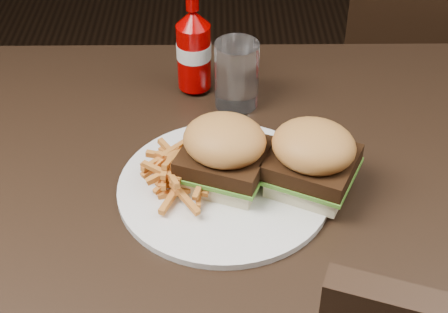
{
  "coord_description": "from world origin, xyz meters",
  "views": [
    {
      "loc": [
        0.04,
        -0.66,
        1.36
      ],
      "look_at": [
        0.04,
        0.03,
        0.8
      ],
      "focal_mm": 55.0,
      "sensor_mm": 36.0,
      "label": 1
    }
  ],
  "objects_px": {
    "ketchup_bottle": "(194,56)",
    "tumbler": "(237,75)",
    "plate": "(224,188)",
    "chair_far": "(416,111)",
    "dining_table": "(192,210)"
  },
  "relations": [
    {
      "from": "chair_far",
      "to": "tumbler",
      "type": "distance_m",
      "value": 0.72
    },
    {
      "from": "tumbler",
      "to": "plate",
      "type": "bearing_deg",
      "value": -96.02
    },
    {
      "from": "dining_table",
      "to": "tumbler",
      "type": "bearing_deg",
      "value": 73.47
    },
    {
      "from": "tumbler",
      "to": "dining_table",
      "type": "bearing_deg",
      "value": -106.53
    },
    {
      "from": "dining_table",
      "to": "tumbler",
      "type": "relative_size",
      "value": 11.52
    },
    {
      "from": "chair_far",
      "to": "tumbler",
      "type": "xyz_separation_m",
      "value": [
        -0.43,
        -0.43,
        0.38
      ]
    },
    {
      "from": "tumbler",
      "to": "chair_far",
      "type": "bearing_deg",
      "value": 44.77
    },
    {
      "from": "chair_far",
      "to": "plate",
      "type": "distance_m",
      "value": 0.84
    },
    {
      "from": "dining_table",
      "to": "chair_far",
      "type": "relative_size",
      "value": 3.23
    },
    {
      "from": "plate",
      "to": "tumbler",
      "type": "distance_m",
      "value": 0.21
    },
    {
      "from": "ketchup_bottle",
      "to": "tumbler",
      "type": "xyz_separation_m",
      "value": [
        0.06,
        -0.05,
        -0.01
      ]
    },
    {
      "from": "dining_table",
      "to": "ketchup_bottle",
      "type": "distance_m",
      "value": 0.27
    },
    {
      "from": "chair_far",
      "to": "ketchup_bottle",
      "type": "height_order",
      "value": "ketchup_bottle"
    },
    {
      "from": "dining_table",
      "to": "tumbler",
      "type": "height_order",
      "value": "tumbler"
    },
    {
      "from": "plate",
      "to": "ketchup_bottle",
      "type": "height_order",
      "value": "ketchup_bottle"
    }
  ]
}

